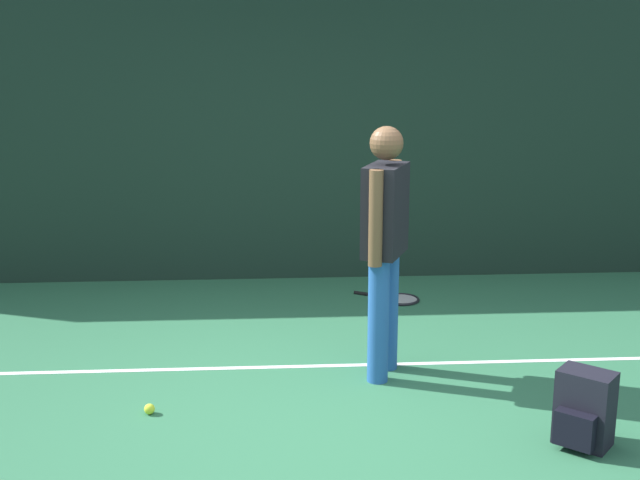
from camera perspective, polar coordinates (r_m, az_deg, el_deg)
The scene contains 7 objects.
ground_plane at distance 5.28m, azimuth 0.28°, elevation -11.65°, with size 12.00×12.00×0.00m, color #2D6B47.
back_fence at distance 7.81m, azimuth -1.20°, elevation 7.63°, with size 10.00×0.10×2.86m, color #192D23.
court_line at distance 5.96m, azimuth -0.21°, elevation -8.55°, with size 9.00×0.05×0.00m, color white.
tennis_player at distance 5.55m, azimuth 4.42°, elevation 0.18°, with size 0.36×0.49×1.70m.
tennis_racket at distance 7.40m, azimuth 5.32°, elevation -4.00°, with size 0.62×0.46×0.03m.
backpack at distance 5.04m, azimuth 17.48°, elevation -10.99°, with size 0.38×0.38×0.44m.
tennis_ball_near_player at distance 5.35m, azimuth -11.51°, elevation -11.19°, with size 0.07×0.07×0.07m, color #CCE033.
Camera 1 is at (-0.32, -4.76, 2.27)m, focal length 47.09 mm.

